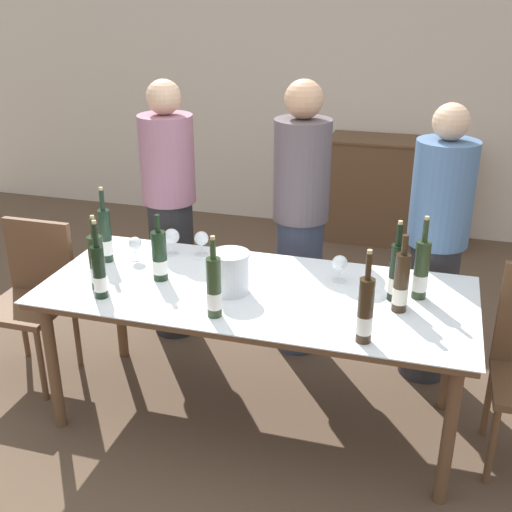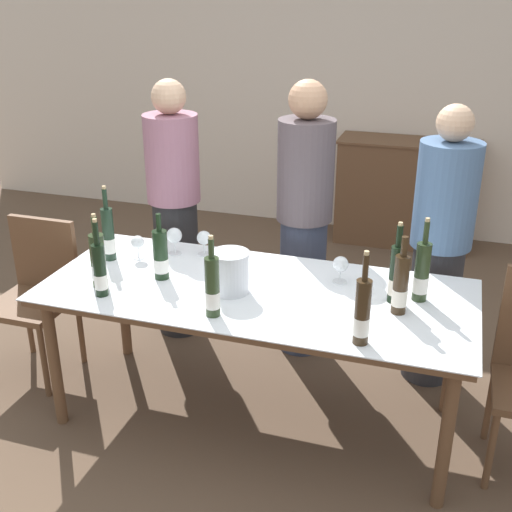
{
  "view_description": "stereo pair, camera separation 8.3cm",
  "coord_description": "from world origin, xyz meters",
  "px_view_note": "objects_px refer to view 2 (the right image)",
  "views": [
    {
      "loc": [
        0.79,
        -2.73,
        2.17
      ],
      "look_at": [
        0.0,
        0.0,
        0.94
      ],
      "focal_mm": 45.0,
      "sensor_mm": 36.0,
      "label": 1
    },
    {
      "loc": [
        0.87,
        -2.71,
        2.17
      ],
      "look_at": [
        0.0,
        0.0,
        0.94
      ],
      "focal_mm": 45.0,
      "sensor_mm": 36.0,
      "label": 2
    }
  ],
  "objects_px": {
    "person_guest_left": "(304,222)",
    "wine_bottle_0": "(422,273)",
    "wine_glass_3": "(341,265)",
    "person_host": "(175,213)",
    "sideboard_cabinet": "(405,193)",
    "wine_bottle_6": "(161,256)",
    "wine_bottle_5": "(362,313)",
    "wine_bottle_8": "(98,262)",
    "wine_bottle_3": "(396,275)",
    "wine_bottle_7": "(108,235)",
    "chair_left_end": "(38,287)",
    "wine_bottle_1": "(400,286)",
    "wine_bottle_4": "(212,288)",
    "wine_glass_2": "(138,243)",
    "person_guest_right": "(440,251)",
    "wine_glass_0": "(204,239)",
    "ice_bucket": "(230,271)",
    "wine_bottle_2": "(100,270)",
    "dining_table": "(256,301)",
    "wine_glass_1": "(174,236)"
  },
  "relations": [
    {
      "from": "wine_bottle_7",
      "to": "wine_glass_1",
      "type": "height_order",
      "value": "wine_bottle_7"
    },
    {
      "from": "wine_bottle_4",
      "to": "wine_glass_3",
      "type": "bearing_deg",
      "value": 47.14
    },
    {
      "from": "wine_bottle_6",
      "to": "person_host",
      "type": "xyz_separation_m",
      "value": [
        -0.28,
        0.77,
        -0.06
      ]
    },
    {
      "from": "wine_bottle_8",
      "to": "wine_glass_0",
      "type": "relative_size",
      "value": 2.73
    },
    {
      "from": "wine_bottle_0",
      "to": "wine_glass_0",
      "type": "bearing_deg",
      "value": 170.62
    },
    {
      "from": "wine_bottle_7",
      "to": "wine_glass_1",
      "type": "xyz_separation_m",
      "value": [
        0.3,
        0.18,
        -0.04
      ]
    },
    {
      "from": "wine_bottle_4",
      "to": "person_host",
      "type": "xyz_separation_m",
      "value": [
        -0.67,
        1.06,
        -0.07
      ]
    },
    {
      "from": "person_guest_left",
      "to": "wine_bottle_0",
      "type": "bearing_deg",
      "value": -41.58
    },
    {
      "from": "wine_glass_0",
      "to": "person_guest_left",
      "type": "xyz_separation_m",
      "value": [
        0.46,
        0.45,
        -0.01
      ]
    },
    {
      "from": "wine_bottle_3",
      "to": "person_guest_right",
      "type": "distance_m",
      "value": 0.64
    },
    {
      "from": "wine_bottle_1",
      "to": "ice_bucket",
      "type": "bearing_deg",
      "value": -177.56
    },
    {
      "from": "wine_bottle_6",
      "to": "chair_left_end",
      "type": "height_order",
      "value": "wine_bottle_6"
    },
    {
      "from": "ice_bucket",
      "to": "wine_glass_2",
      "type": "xyz_separation_m",
      "value": [
        -0.62,
        0.23,
        -0.02
      ]
    },
    {
      "from": "wine_bottle_6",
      "to": "wine_glass_3",
      "type": "relative_size",
      "value": 2.5
    },
    {
      "from": "wine_bottle_8",
      "to": "wine_bottle_6",
      "type": "bearing_deg",
      "value": 35.0
    },
    {
      "from": "person_guest_right",
      "to": "wine_bottle_1",
      "type": "bearing_deg",
      "value": -101.37
    },
    {
      "from": "wine_bottle_8",
      "to": "wine_glass_3",
      "type": "height_order",
      "value": "wine_bottle_8"
    },
    {
      "from": "sideboard_cabinet",
      "to": "wine_bottle_6",
      "type": "bearing_deg",
      "value": -109.06
    },
    {
      "from": "wine_bottle_5",
      "to": "wine_bottle_8",
      "type": "height_order",
      "value": "wine_bottle_5"
    },
    {
      "from": "wine_bottle_0",
      "to": "sideboard_cabinet",
      "type": "bearing_deg",
      "value": 96.54
    },
    {
      "from": "person_guest_right",
      "to": "wine_bottle_4",
      "type": "bearing_deg",
      "value": -133.4
    },
    {
      "from": "sideboard_cabinet",
      "to": "wine_glass_1",
      "type": "distance_m",
      "value": 2.74
    },
    {
      "from": "wine_bottle_5",
      "to": "wine_bottle_0",
      "type": "bearing_deg",
      "value": 67.24
    },
    {
      "from": "dining_table",
      "to": "wine_glass_0",
      "type": "xyz_separation_m",
      "value": [
        -0.41,
        0.33,
        0.16
      ]
    },
    {
      "from": "wine_bottle_1",
      "to": "wine_bottle_8",
      "type": "xyz_separation_m",
      "value": [
        -1.45,
        -0.17,
        -0.0
      ]
    },
    {
      "from": "sideboard_cabinet",
      "to": "chair_left_end",
      "type": "bearing_deg",
      "value": -124.06
    },
    {
      "from": "wine_glass_0",
      "to": "chair_left_end",
      "type": "height_order",
      "value": "chair_left_end"
    },
    {
      "from": "wine_bottle_5",
      "to": "wine_glass_0",
      "type": "xyz_separation_m",
      "value": [
        -0.98,
        0.68,
        -0.05
      ]
    },
    {
      "from": "wine_bottle_3",
      "to": "wine_bottle_7",
      "type": "height_order",
      "value": "wine_bottle_7"
    },
    {
      "from": "wine_bottle_2",
      "to": "dining_table",
      "type": "bearing_deg",
      "value": 22.36
    },
    {
      "from": "wine_bottle_2",
      "to": "wine_glass_2",
      "type": "relative_size",
      "value": 2.96
    },
    {
      "from": "wine_bottle_4",
      "to": "dining_table",
      "type": "bearing_deg",
      "value": 71.19
    },
    {
      "from": "wine_bottle_4",
      "to": "wine_glass_2",
      "type": "relative_size",
      "value": 2.93
    },
    {
      "from": "wine_bottle_5",
      "to": "person_host",
      "type": "xyz_separation_m",
      "value": [
        -1.35,
        1.1,
        -0.07
      ]
    },
    {
      "from": "sideboard_cabinet",
      "to": "wine_bottle_4",
      "type": "height_order",
      "value": "wine_bottle_4"
    },
    {
      "from": "wine_bottle_7",
      "to": "wine_bottle_6",
      "type": "bearing_deg",
      "value": -19.78
    },
    {
      "from": "wine_bottle_5",
      "to": "wine_glass_0",
      "type": "distance_m",
      "value": 1.2
    },
    {
      "from": "wine_glass_2",
      "to": "person_guest_right",
      "type": "height_order",
      "value": "person_guest_right"
    },
    {
      "from": "wine_glass_3",
      "to": "person_host",
      "type": "bearing_deg",
      "value": 154.88
    },
    {
      "from": "dining_table",
      "to": "wine_bottle_3",
      "type": "distance_m",
      "value": 0.7
    },
    {
      "from": "wine_bottle_6",
      "to": "wine_bottle_4",
      "type": "bearing_deg",
      "value": -36.33
    },
    {
      "from": "sideboard_cabinet",
      "to": "chair_left_end",
      "type": "xyz_separation_m",
      "value": [
        -1.83,
        -2.71,
        0.07
      ]
    },
    {
      "from": "dining_table",
      "to": "wine_bottle_8",
      "type": "relative_size",
      "value": 5.59
    },
    {
      "from": "wine_bottle_0",
      "to": "wine_bottle_3",
      "type": "xyz_separation_m",
      "value": [
        -0.11,
        -0.06,
        0.0
      ]
    },
    {
      "from": "ice_bucket",
      "to": "wine_glass_0",
      "type": "xyz_separation_m",
      "value": [
        -0.3,
        0.39,
        -0.02
      ]
    },
    {
      "from": "wine_bottle_0",
      "to": "wine_glass_3",
      "type": "relative_size",
      "value": 2.97
    },
    {
      "from": "sideboard_cabinet",
      "to": "wine_bottle_5",
      "type": "distance_m",
      "value": 3.17
    },
    {
      "from": "wine_glass_3",
      "to": "wine_bottle_8",
      "type": "bearing_deg",
      "value": -160.17
    },
    {
      "from": "wine_bottle_1",
      "to": "wine_bottle_7",
      "type": "relative_size",
      "value": 0.9
    },
    {
      "from": "dining_table",
      "to": "wine_bottle_8",
      "type": "xyz_separation_m",
      "value": [
        -0.75,
        -0.2,
        0.2
      ]
    }
  ]
}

